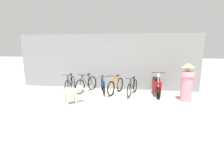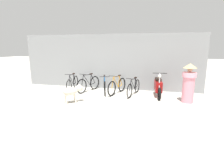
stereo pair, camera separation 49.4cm
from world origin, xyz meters
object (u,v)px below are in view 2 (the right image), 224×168
(bicycle_1, at_px, (88,84))
(motorcycle, at_px, (158,86))
(stray_dog, at_px, (73,91))
(bicycle_3, at_px, (117,86))
(person_in_robes, at_px, (189,82))
(bicycle_0, at_px, (73,84))
(bicycle_4, at_px, (134,88))
(bicycle_2, at_px, (105,85))

(bicycle_1, distance_m, motorcycle, 3.31)
(motorcycle, xyz_separation_m, stray_dog, (-3.25, -1.80, 0.04))
(bicycle_3, bearing_deg, stray_dog, -21.19)
(person_in_robes, bearing_deg, bicycle_3, -53.61)
(bicycle_1, xyz_separation_m, person_in_robes, (4.43, -0.74, 0.44))
(bicycle_0, xyz_separation_m, stray_dog, (0.81, -1.64, 0.09))
(bicycle_4, distance_m, stray_dog, 2.76)
(bicycle_2, bearing_deg, bicycle_4, 67.62)
(motorcycle, height_order, stray_dog, motorcycle)
(bicycle_4, bearing_deg, bicycle_0, -77.29)
(bicycle_2, distance_m, motorcycle, 2.48)
(bicycle_1, relative_size, bicycle_4, 0.96)
(motorcycle, bearing_deg, bicycle_1, -95.63)
(bicycle_1, distance_m, bicycle_3, 1.46)
(bicycle_1, bearing_deg, stray_dog, 20.82)
(motorcycle, bearing_deg, person_in_robes, 54.01)
(bicycle_0, relative_size, person_in_robes, 1.14)
(bicycle_1, relative_size, motorcycle, 0.91)
(bicycle_2, relative_size, stray_dog, 1.84)
(bicycle_0, bearing_deg, person_in_robes, 75.97)
(bicycle_2, bearing_deg, bicycle_3, 68.09)
(bicycle_0, bearing_deg, bicycle_4, 82.58)
(bicycle_3, bearing_deg, bicycle_1, -76.48)
(motorcycle, height_order, person_in_robes, person_in_robes)
(stray_dog, bearing_deg, bicycle_1, 51.82)
(bicycle_3, bearing_deg, bicycle_0, -69.64)
(motorcycle, xyz_separation_m, person_in_robes, (1.12, -0.68, 0.37))
(bicycle_1, bearing_deg, motorcycle, 107.92)
(bicycle_0, relative_size, bicycle_4, 1.05)
(stray_dog, bearing_deg, bicycle_2, 26.73)
(bicycle_0, bearing_deg, motorcycle, 83.96)
(bicycle_0, relative_size, bicycle_3, 1.10)
(bicycle_2, height_order, bicycle_3, bicycle_3)
(bicycle_0, xyz_separation_m, bicycle_1, (0.74, 0.21, -0.01))
(bicycle_4, xyz_separation_m, stray_dog, (-2.18, -1.68, 0.13))
(bicycle_3, distance_m, motorcycle, 1.85)
(bicycle_2, distance_m, bicycle_3, 0.63)
(bicycle_1, relative_size, bicycle_2, 1.00)
(bicycle_4, distance_m, person_in_robes, 2.31)
(bicycle_0, bearing_deg, bicycle_2, 87.78)
(stray_dog, xyz_separation_m, person_in_robes, (4.37, 1.12, 0.33))
(bicycle_1, bearing_deg, bicycle_2, 105.68)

